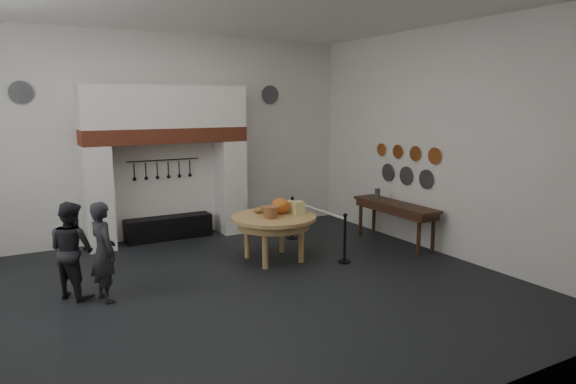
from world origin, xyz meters
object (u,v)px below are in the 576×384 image
visitor_near (103,252)px  visitor_far (72,250)px  barrier_post_near (345,239)px  side_table (395,204)px  barrier_post_far (292,219)px  work_table (274,218)px  iron_range (169,228)px

visitor_near → visitor_far: bearing=31.1°
visitor_near → barrier_post_near: visitor_near is taller
side_table → barrier_post_near: same height
visitor_near → barrier_post_far: (4.31, 1.75, -0.32)m
work_table → barrier_post_near: (1.10, -0.80, -0.39)m
iron_range → side_table: (4.10, -2.81, 0.62)m
work_table → side_table: side_table is taller
barrier_post_far → visitor_far: bearing=-164.0°
barrier_post_near → visitor_near: bearing=176.7°
side_table → barrier_post_near: 1.82m
iron_range → visitor_far: 3.59m
visitor_near → barrier_post_far: size_ratio=1.72×
work_table → visitor_near: bearing=-170.3°
barrier_post_near → barrier_post_far: 2.00m
barrier_post_far → iron_range: bearing=150.8°
visitor_near → side_table: 6.01m
iron_range → barrier_post_near: size_ratio=2.11×
iron_range → work_table: work_table is taller
barrier_post_far → side_table: bearing=-40.9°
side_table → barrier_post_far: (-1.69, 1.46, -0.42)m
visitor_far → barrier_post_far: size_ratio=1.69×
iron_range → visitor_near: (-1.91, -3.10, 0.52)m
visitor_near → barrier_post_near: (4.31, -0.25, -0.32)m
iron_range → barrier_post_near: barrier_post_near is taller
visitor_far → barrier_post_near: (4.71, -0.65, -0.31)m
iron_range → barrier_post_near: bearing=-54.3°
barrier_post_near → work_table: bearing=144.1°
iron_range → work_table: size_ratio=1.17×
iron_range → visitor_far: (-2.31, -2.70, 0.51)m
side_table → visitor_far: bearing=179.0°
iron_range → barrier_post_far: (2.41, -1.35, 0.20)m
visitor_near → visitor_far: (-0.40, 0.40, -0.01)m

